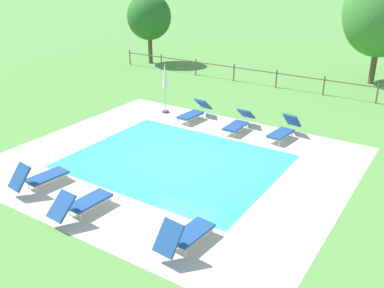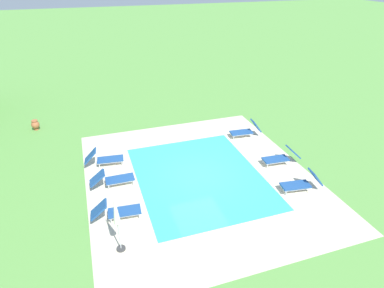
{
  "view_description": "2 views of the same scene",
  "coord_description": "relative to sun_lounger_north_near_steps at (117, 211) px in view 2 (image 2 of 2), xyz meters",
  "views": [
    {
      "loc": [
        8.04,
        -11.38,
        6.69
      ],
      "look_at": [
        0.39,
        0.5,
        0.6
      ],
      "focal_mm": 39.62,
      "sensor_mm": 36.0,
      "label": 1
    },
    {
      "loc": [
        -12.44,
        4.53,
        8.92
      ],
      "look_at": [
        1.57,
        -0.17,
        0.94
      ],
      "focal_mm": 30.76,
      "sensor_mm": 36.0,
      "label": 2
    }
  ],
  "objects": [
    {
      "name": "ground_plane",
      "position": [
        1.81,
        -4.1,
        -0.38
      ],
      "size": [
        160.0,
        160.0,
        0.0
      ],
      "primitive_type": "plane",
      "color": "#599342"
    },
    {
      "name": "pool_deck_paving",
      "position": [
        1.81,
        -4.1,
        -0.37
      ],
      "size": [
        12.03,
        10.49,
        0.01
      ],
      "primitive_type": "cube",
      "color": "beige",
      "rests_on": "ground"
    },
    {
      "name": "swimming_pool_water",
      "position": [
        1.81,
        -4.1,
        -0.37
      ],
      "size": [
        7.35,
        5.8,
        0.01
      ],
      "primitive_type": "cube",
      "color": "#38C6D1",
      "rests_on": "ground"
    },
    {
      "name": "pool_coping_rim",
      "position": [
        1.81,
        -4.1,
        -0.37
      ],
      "size": [
        7.83,
        6.28,
        0.01
      ],
      "color": "beige",
      "rests_on": "ground"
    },
    {
      "name": "sun_lounger_north_near_steps",
      "position": [
        0.0,
        0.0,
        0.0
      ],
      "size": [
        0.76,
        2.0,
        0.89
      ],
      "color": "navy",
      "rests_on": "ground"
    },
    {
      "name": "sun_lounger_north_mid",
      "position": [
        1.57,
        -8.44,
        0.0
      ],
      "size": [
        0.73,
        1.97,
        0.91
      ],
      "color": "navy",
      "rests_on": "ground"
    },
    {
      "name": "sun_lounger_north_far",
      "position": [
        2.33,
        -0.13,
        -0.01
      ],
      "size": [
        0.6,
        1.99,
        0.85
      ],
      "color": "navy",
      "rests_on": "ground"
    },
    {
      "name": "sun_lounger_north_end",
      "position": [
        -0.71,
        -8.06,
        0.02
      ],
      "size": [
        0.83,
        1.91,
        1.0
      ],
      "color": "navy",
      "rests_on": "ground"
    },
    {
      "name": "sun_lounger_south_near_corner",
      "position": [
        4.92,
        -8.13,
        0.02
      ],
      "size": [
        0.76,
        1.87,
        1.01
      ],
      "color": "navy",
      "rests_on": "ground"
    },
    {
      "name": "sun_lounger_south_far",
      "position": [
        4.29,
        0.08,
        0.01
      ],
      "size": [
        0.8,
        1.96,
        0.94
      ],
      "color": "navy",
      "rests_on": "ground"
    },
    {
      "name": "patio_umbrella_closed_row_west",
      "position": [
        -1.71,
        0.11,
        1.25
      ],
      "size": [
        0.32,
        0.32,
        2.5
      ],
      "color": "#383838",
      "rests_on": "ground"
    },
    {
      "name": "terracotta_urn_near_fence",
      "position": [
        9.88,
        3.75,
        -0.04
      ],
      "size": [
        0.48,
        0.48,
        0.63
      ],
      "color": "#A85B38",
      "rests_on": "ground"
    }
  ]
}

